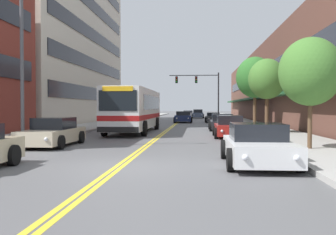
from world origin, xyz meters
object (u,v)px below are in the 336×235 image
Objects in this scene: car_charcoal_parked_right_mid at (222,123)px; car_white_parked_right_foreground at (258,145)px; street_tree_right_near at (310,72)px; car_champagne_parked_left_near at (53,133)px; street_tree_right_far at (255,77)px; fire_hydrant at (273,132)px; city_bus at (135,108)px; car_slate_blue_moving_lead at (198,114)px; car_navy_moving_second at (183,117)px; car_silver_moving_third at (188,114)px; traffic_signal_mast at (201,86)px; car_red_parked_right_end at (230,127)px; street_tree_right_mid at (267,79)px; car_dark_grey_parked_right_far at (213,118)px; street_lamp_left_near at (26,37)px.

car_white_parked_right_foreground is at bearing -90.05° from car_charcoal_parked_right_mid.
car_charcoal_parked_right_mid is 14.87m from street_tree_right_near.
car_champagne_parked_left_near is 1.05× the size of car_white_parked_right_foreground.
street_tree_right_far reaches higher than fire_hydrant.
car_white_parked_right_foreground is 1.00× the size of street_tree_right_near.
city_bus is 36.21m from car_slate_blue_moving_lead.
car_champagne_parked_left_near is 1.03× the size of car_navy_moving_second.
city_bus is at bearing -97.38° from car_slate_blue_moving_lead.
car_silver_moving_third is 54.88m from street_tree_right_near.
traffic_signal_mast reaches higher than car_champagne_parked_left_near.
car_champagne_parked_left_near reaches higher than car_red_parked_right_end.
car_champagne_parked_left_near is 27.93m from car_navy_moving_second.
street_tree_right_near is (9.15, -11.87, 1.50)m from city_bus.
street_tree_right_mid reaches higher than city_bus.
car_charcoal_parked_right_mid is 1.02× the size of street_tree_right_near.
traffic_signal_mast is at bearing -87.79° from car_slate_blue_moving_lead.
car_white_parked_right_foreground is at bearing -66.77° from city_bus.
car_charcoal_parked_right_mid is 0.94× the size of street_tree_right_mid.
street_tree_right_far is (4.95, -30.01, 3.76)m from car_slate_blue_moving_lead.
car_dark_grey_parked_right_far reaches higher than fire_hydrant.
street_tree_right_mid is (11.36, 7.83, 3.05)m from car_champagne_parked_left_near.
street_tree_right_far is 6.37× the size of fire_hydrant.
city_bus is 2.42× the size of street_tree_right_mid.
car_red_parked_right_end reaches higher than car_white_parked_right_foreground.
car_slate_blue_moving_lead is at bearing 94.45° from fire_hydrant.
street_tree_right_near is (11.35, -1.73, 2.64)m from car_champagne_parked_left_near.
car_charcoal_parked_right_mid is 0.54× the size of street_lamp_left_near.
car_red_parked_right_end is 0.88× the size of car_slate_blue_moving_lead.
city_bus is 2.42× the size of car_slate_blue_moving_lead.
street_lamp_left_near reaches higher than car_champagne_parked_left_near.
fire_hydrant is (1.62, 5.90, 0.03)m from car_white_parked_right_foreground.
traffic_signal_mast is at bearing 93.88° from car_charcoal_parked_right_mid.
car_dark_grey_parked_right_far is 0.93× the size of street_tree_right_mid.
car_white_parked_right_foreground is 13.55m from street_tree_right_mid.
car_red_parked_right_end reaches higher than car_dark_grey_parked_right_far.
car_slate_blue_moving_lead is 45.39m from fire_hydrant.
car_red_parked_right_end is (0.09, -22.40, 0.04)m from car_dark_grey_parked_right_far.
car_red_parked_right_end is at bearing -87.02° from traffic_signal_mast.
street_tree_right_near reaches higher than car_red_parked_right_end.
street_tree_right_near reaches higher than car_slate_blue_moving_lead.
car_champagne_parked_left_near is 0.69× the size of traffic_signal_mast.
city_bus reaches higher than car_charcoal_parked_right_mid.
car_silver_moving_third is 45.44m from street_tree_right_mid.
car_red_parked_right_end is at bearing -85.41° from car_silver_moving_third.
car_red_parked_right_end is (0.03, 10.92, -0.00)m from car_white_parked_right_foreground.
car_charcoal_parked_right_mid reaches higher than car_silver_moving_third.
street_tree_right_mid is at bearing 38.12° from car_red_parked_right_end.
street_tree_right_near is at bearing -84.61° from car_slate_blue_moving_lead.
street_tree_right_far reaches higher than car_navy_moving_second.
car_dark_grey_parked_right_far is at bearing 70.23° from city_bus.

